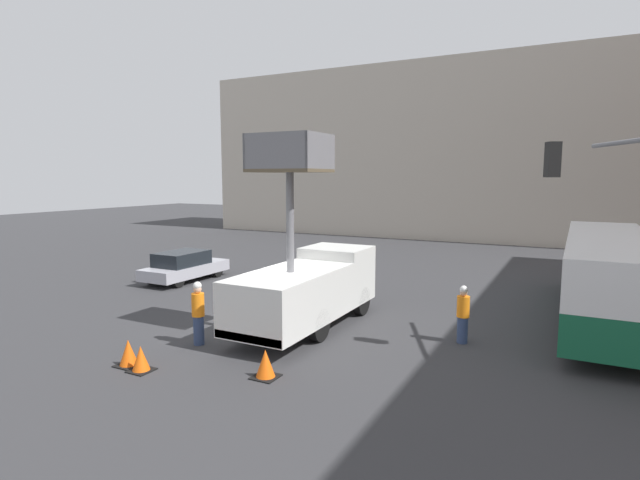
{
  "coord_description": "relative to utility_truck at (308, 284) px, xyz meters",
  "views": [
    {
      "loc": [
        9.13,
        -13.54,
        5.04
      ],
      "look_at": [
        1.22,
        1.7,
        2.87
      ],
      "focal_mm": 28.0,
      "sensor_mm": 36.0,
      "label": 1
    }
  ],
  "objects": [
    {
      "name": "ground_plane",
      "position": [
        -1.22,
        -0.82,
        -1.47
      ],
      "size": [
        120.0,
        120.0,
        0.0
      ],
      "primitive_type": "plane",
      "color": "#333335"
    },
    {
      "name": "building_backdrop_far",
      "position": [
        -1.22,
        29.78,
        5.64
      ],
      "size": [
        44.0,
        10.0,
        14.21
      ],
      "color": "#BCB2A3",
      "rests_on": "ground_plane"
    },
    {
      "name": "utility_truck",
      "position": [
        0.0,
        0.0,
        0.0
      ],
      "size": [
        2.3,
        6.75,
        6.34
      ],
      "color": "silver",
      "rests_on": "ground_plane"
    },
    {
      "name": "city_bus",
      "position": [
        8.93,
        5.39,
        0.33
      ],
      "size": [
        2.6,
        12.16,
        3.02
      ],
      "rotation": [
        0.0,
        0.0,
        1.57
      ],
      "color": "#145638",
      "rests_on": "ground_plane"
    },
    {
      "name": "road_worker_near_truck",
      "position": [
        -2.08,
        -3.08,
        -0.49
      ],
      "size": [
        0.38,
        0.38,
        1.94
      ],
      "rotation": [
        0.0,
        0.0,
        6.1
      ],
      "color": "navy",
      "rests_on": "ground_plane"
    },
    {
      "name": "road_worker_directing",
      "position": [
        4.97,
        0.75,
        -0.58
      ],
      "size": [
        0.38,
        0.38,
        1.79
      ],
      "rotation": [
        0.0,
        0.0,
        2.81
      ],
      "color": "navy",
      "rests_on": "ground_plane"
    },
    {
      "name": "traffic_cone_near_truck",
      "position": [
        -2.01,
        -5.41,
        -1.15
      ],
      "size": [
        0.59,
        0.59,
        0.68
      ],
      "color": "black",
      "rests_on": "ground_plane"
    },
    {
      "name": "traffic_cone_mid_road",
      "position": [
        -2.6,
        -5.28,
        -1.13
      ],
      "size": [
        0.63,
        0.63,
        0.72
      ],
      "color": "black",
      "rests_on": "ground_plane"
    },
    {
      "name": "traffic_cone_far_side",
      "position": [
        1.12,
        -4.26,
        -1.12
      ],
      "size": [
        0.64,
        0.64,
        0.73
      ],
      "color": "black",
      "rests_on": "ground_plane"
    },
    {
      "name": "parked_car_curbside",
      "position": [
        -9.03,
        3.87,
        -0.73
      ],
      "size": [
        1.89,
        4.5,
        1.46
      ],
      "color": "#A8A8B2",
      "rests_on": "ground_plane"
    }
  ]
}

